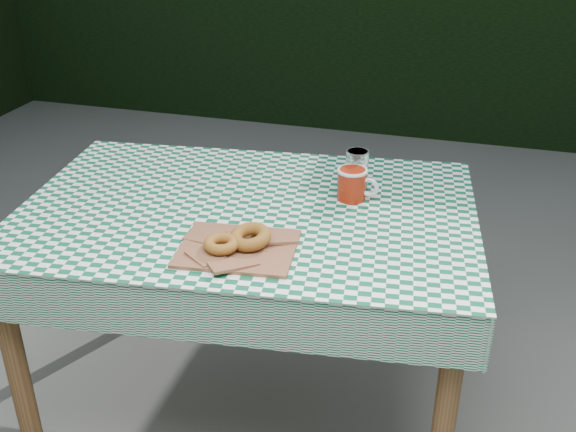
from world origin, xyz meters
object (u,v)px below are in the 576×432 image
object	(u,v)px
paper_bag	(238,247)
table	(250,316)
drinking_glass	(357,170)
coffee_mug	(352,184)

from	to	relation	value
paper_bag	table	bearing A→B (deg)	103.63
drinking_glass	table	bearing A→B (deg)	-142.42
paper_bag	drinking_glass	bearing A→B (deg)	64.01
paper_bag	coffee_mug	xyz separation A→B (m)	(0.22, 0.38, 0.04)
table	paper_bag	world-z (taller)	paper_bag
table	drinking_glass	distance (m)	0.57
drinking_glass	paper_bag	bearing A→B (deg)	-115.99
table	drinking_glass	xyz separation A→B (m)	(0.28, 0.21, 0.44)
paper_bag	coffee_mug	bearing A→B (deg)	59.91
drinking_glass	coffee_mug	bearing A→B (deg)	-90.21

